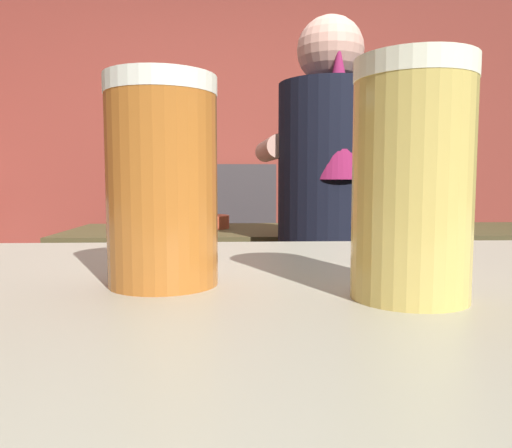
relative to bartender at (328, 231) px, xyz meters
The scene contains 12 objects.
wall_back 2.04m from the bartender, 99.15° to the left, with size 5.20×0.10×2.70m, color brown.
prep_counter 0.68m from the bartender, 86.06° to the left, with size 2.10×0.60×0.93m, color #4B4225.
back_shelf 1.81m from the bartender, 107.17° to the left, with size 0.96×0.36×1.25m, color #3D383A.
bartender is the anchor object (origin of this frame).
knife_block 0.73m from the bartender, 52.17° to the left, with size 0.10×0.08×0.29m.
mixing_bowl 0.67m from the bartender, 131.39° to the left, with size 0.21×0.21×0.06m, color #C1482C.
chefs_knife 0.49m from the bartender, 55.37° to the left, with size 0.24×0.03×0.01m, color silver.
pint_glass_near 1.32m from the bartender, 106.48° to the right, with size 0.08×0.08×0.15m.
pint_glass_far 1.33m from the bartender, 98.93° to the right, with size 0.08×0.08×0.15m.
bottle_hot_sauce 1.87m from the bartender, 118.48° to the left, with size 0.07×0.07×0.27m.
bottle_olive_oil 1.85m from the bartender, 111.60° to the left, with size 0.06×0.06×0.26m.
bottle_vinegar 2.00m from the bartender, 115.47° to the left, with size 0.07×0.07×0.23m.
Camera 1 is at (0.00, -1.39, 1.14)m, focal length 33.85 mm.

